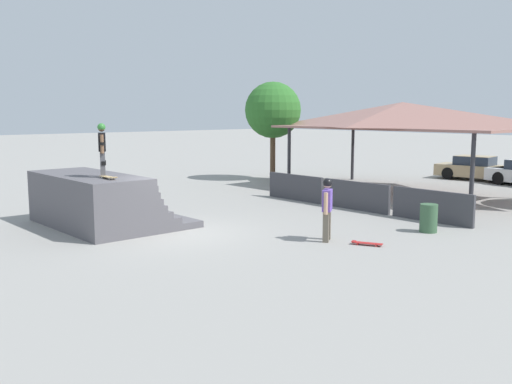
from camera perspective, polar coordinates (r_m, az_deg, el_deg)
ground_plane at (r=17.16m, az=-8.11°, el=-4.11°), size 160.00×160.00×0.00m
quarter_pipe_ramp at (r=18.67m, az=-15.55°, el=-1.03°), size 4.84×3.64×1.65m
skater_on_deck at (r=17.51m, az=-15.13°, el=4.44°), size 0.67×0.44×1.60m
skateboard_on_deck at (r=17.02m, az=-14.53°, el=1.46°), size 0.82×0.22×0.09m
bystander_walking at (r=15.93m, az=7.13°, el=-1.24°), size 0.47×0.63×1.76m
skateboard_on_ground at (r=15.76m, az=10.94°, el=-5.04°), size 0.84×0.54×0.09m
barrier_fence at (r=21.28m, az=9.96°, el=-0.37°), size 9.22×0.12×1.05m
pavilion_shelter at (r=26.07m, az=14.41°, el=7.40°), size 10.91×5.60×4.01m
tree_far_back at (r=30.34m, az=1.70°, el=8.16°), size 2.96×2.96×5.17m
trash_bin at (r=17.84m, az=16.88°, el=-2.52°), size 0.52×0.52×0.85m
parked_car_tan at (r=32.49m, az=21.15°, el=2.20°), size 4.20×2.14×1.27m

